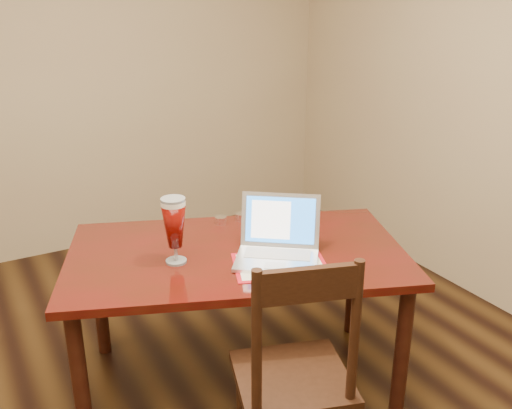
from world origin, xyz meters
TOP-DOWN VIEW (x-y plane):
  - room_shell at (0.00, 0.00)m, footprint 4.51×5.01m
  - dining_table at (0.50, 0.48)m, footprint 1.75×1.37m
  - dining_chair at (0.42, -0.16)m, footprint 0.54×0.52m

SIDE VIEW (x-z plane):
  - dining_chair at x=0.42m, z-range -0.03..0.99m
  - dining_table at x=0.50m, z-range 0.14..1.16m
  - room_shell at x=0.00m, z-range 0.41..3.11m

